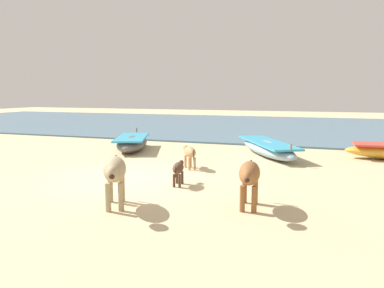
{
  "coord_description": "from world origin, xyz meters",
  "views": [
    {
      "loc": [
        5.06,
        -9.13,
        2.39
      ],
      "look_at": [
        0.73,
        3.05,
        0.6
      ],
      "focal_mm": 34.85,
      "sensor_mm": 36.0,
      "label": 1
    }
  ],
  "objects_px": {
    "fishing_boat_3": "(267,148)",
    "cow_second_adult_brown": "(249,175)",
    "calf_near_dark": "(178,169)",
    "fishing_boat_1": "(132,143)",
    "calf_far_tan": "(190,153)",
    "cow_adult_dun": "(115,172)"
  },
  "relations": [
    {
      "from": "fishing_boat_3",
      "to": "cow_second_adult_brown",
      "type": "distance_m",
      "value": 6.85
    },
    {
      "from": "fishing_boat_3",
      "to": "calf_near_dark",
      "type": "bearing_deg",
      "value": -44.03
    },
    {
      "from": "fishing_boat_3",
      "to": "calf_near_dark",
      "type": "relative_size",
      "value": 5.01
    },
    {
      "from": "fishing_boat_1",
      "to": "calf_far_tan",
      "type": "distance_m",
      "value": 4.52
    },
    {
      "from": "fishing_boat_1",
      "to": "calf_far_tan",
      "type": "xyz_separation_m",
      "value": [
        3.57,
        -2.77,
        0.19
      ]
    },
    {
      "from": "fishing_boat_1",
      "to": "calf_near_dark",
      "type": "xyz_separation_m",
      "value": [
        4.02,
        -4.89,
        0.12
      ]
    },
    {
      "from": "calf_near_dark",
      "to": "calf_far_tan",
      "type": "relative_size",
      "value": 0.95
    },
    {
      "from": "calf_far_tan",
      "to": "cow_second_adult_brown",
      "type": "height_order",
      "value": "cow_second_adult_brown"
    },
    {
      "from": "fishing_boat_1",
      "to": "cow_second_adult_brown",
      "type": "bearing_deg",
      "value": -156.33
    },
    {
      "from": "fishing_boat_1",
      "to": "fishing_boat_3",
      "type": "xyz_separation_m",
      "value": [
        5.52,
        0.59,
        -0.02
      ]
    },
    {
      "from": "cow_adult_dun",
      "to": "calf_near_dark",
      "type": "distance_m",
      "value": 2.29
    },
    {
      "from": "cow_adult_dun",
      "to": "cow_second_adult_brown",
      "type": "bearing_deg",
      "value": 79.89
    },
    {
      "from": "fishing_boat_1",
      "to": "fishing_boat_3",
      "type": "relative_size",
      "value": 0.79
    },
    {
      "from": "cow_second_adult_brown",
      "to": "cow_adult_dun",
      "type": "bearing_deg",
      "value": -79.79
    },
    {
      "from": "fishing_boat_3",
      "to": "calf_far_tan",
      "type": "distance_m",
      "value": 3.9
    },
    {
      "from": "cow_adult_dun",
      "to": "cow_second_adult_brown",
      "type": "distance_m",
      "value": 2.79
    },
    {
      "from": "calf_far_tan",
      "to": "fishing_boat_3",
      "type": "bearing_deg",
      "value": -66.42
    },
    {
      "from": "cow_second_adult_brown",
      "to": "calf_near_dark",
      "type": "bearing_deg",
      "value": -130.16
    },
    {
      "from": "fishing_boat_1",
      "to": "calf_near_dark",
      "type": "bearing_deg",
      "value": -161.43
    },
    {
      "from": "cow_adult_dun",
      "to": "fishing_boat_1",
      "type": "bearing_deg",
      "value": 178.04
    },
    {
      "from": "calf_near_dark",
      "to": "calf_far_tan",
      "type": "xyz_separation_m",
      "value": [
        -0.46,
        2.11,
        0.07
      ]
    },
    {
      "from": "calf_near_dark",
      "to": "calf_far_tan",
      "type": "height_order",
      "value": "calf_far_tan"
    }
  ]
}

